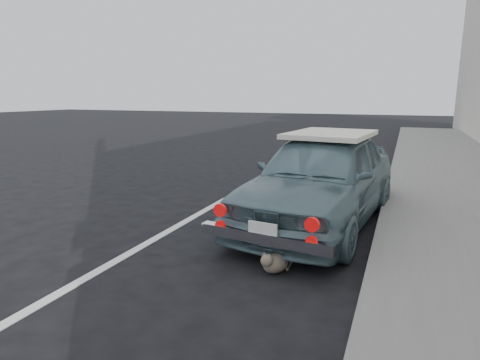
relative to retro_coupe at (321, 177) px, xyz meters
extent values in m
cube|color=silver|center=(-0.47, 2.44, -0.68)|extent=(3.00, 0.12, 0.01)
cube|color=silver|center=(-1.87, -1.06, -0.68)|extent=(0.12, 7.00, 0.01)
imported|color=slate|center=(0.00, 0.00, -0.01)|extent=(2.03, 4.15, 1.36)
cube|color=silver|center=(0.04, 0.40, 0.60)|extent=(1.28, 1.63, 0.07)
cube|color=silver|center=(-0.21, -1.94, -0.31)|extent=(1.53, 0.28, 0.12)
cube|color=white|center=(-0.21, -1.98, -0.21)|extent=(0.33, 0.06, 0.17)
cylinder|color=red|center=(-0.74, -1.91, -0.07)|extent=(0.15, 0.06, 0.15)
cylinder|color=red|center=(0.31, -2.02, -0.07)|extent=(0.15, 0.06, 0.15)
cylinder|color=red|center=(-0.74, -1.91, -0.25)|extent=(0.12, 0.05, 0.12)
cylinder|color=red|center=(0.31, -2.02, -0.25)|extent=(0.12, 0.05, 0.12)
ellipsoid|color=#736458|center=(-0.08, -1.91, -0.57)|extent=(0.33, 0.40, 0.21)
sphere|color=#736458|center=(-0.14, -2.06, -0.50)|extent=(0.13, 0.13, 0.13)
cone|color=#736458|center=(-0.17, -2.04, -0.43)|extent=(0.05, 0.05, 0.05)
cone|color=#736458|center=(-0.10, -2.07, -0.43)|extent=(0.05, 0.05, 0.05)
cylinder|color=#736458|center=(0.03, -1.76, -0.65)|extent=(0.04, 0.23, 0.03)
camera|label=1|loc=(1.09, -5.78, 1.18)|focal=30.00mm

